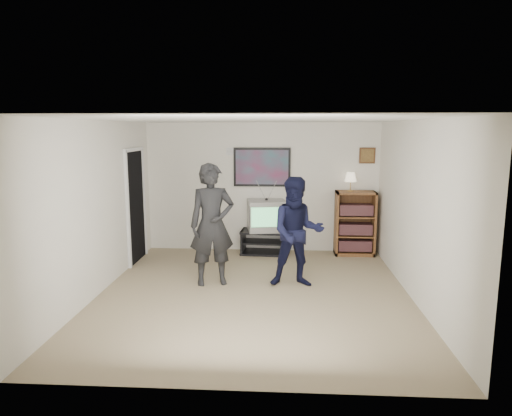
# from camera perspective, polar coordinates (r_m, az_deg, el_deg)

# --- Properties ---
(room_shell) EXTENTS (4.51, 5.00, 2.51)m
(room_shell) POSITION_cam_1_polar(r_m,az_deg,el_deg) (6.77, -0.10, 0.29)
(room_shell) COLOR #826852
(room_shell) RESTS_ON ground
(media_stand) EXTENTS (0.95, 0.57, 0.46)m
(media_stand) POSITION_cam_1_polar(r_m,az_deg,el_deg) (8.82, 1.13, -4.25)
(media_stand) COLOR black
(media_stand) RESTS_ON room_shell
(crt_television) EXTENTS (0.78, 0.70, 0.59)m
(crt_television) POSITION_cam_1_polar(r_m,az_deg,el_deg) (8.71, 1.31, -0.92)
(crt_television) COLOR gray
(crt_television) RESTS_ON media_stand
(bookshelf) EXTENTS (0.74, 0.42, 1.22)m
(bookshelf) POSITION_cam_1_polar(r_m,az_deg,el_deg) (8.88, 12.25, -1.86)
(bookshelf) COLOR #58311A
(bookshelf) RESTS_ON room_shell
(table_lamp) EXTENTS (0.22, 0.22, 0.36)m
(table_lamp) POSITION_cam_1_polar(r_m,az_deg,el_deg) (8.79, 11.73, 3.23)
(table_lamp) COLOR #FDEAC0
(table_lamp) RESTS_ON bookshelf
(person_tall) EXTENTS (0.78, 0.63, 1.87)m
(person_tall) POSITION_cam_1_polar(r_m,az_deg,el_deg) (6.99, -5.52, -2.08)
(person_tall) COLOR black
(person_tall) RESTS_ON room_shell
(person_short) EXTENTS (0.85, 0.68, 1.68)m
(person_short) POSITION_cam_1_polar(r_m,az_deg,el_deg) (6.91, 5.15, -3.04)
(person_short) COLOR black
(person_short) RESTS_ON room_shell
(controller_left) EXTENTS (0.07, 0.12, 0.03)m
(controller_left) POSITION_cam_1_polar(r_m,az_deg,el_deg) (7.11, -5.49, 1.06)
(controller_left) COLOR white
(controller_left) RESTS_ON person_tall
(controller_right) EXTENTS (0.07, 0.13, 0.04)m
(controller_right) POSITION_cam_1_polar(r_m,az_deg,el_deg) (7.11, 5.15, -0.76)
(controller_right) COLOR white
(controller_right) RESTS_ON person_short
(poster) EXTENTS (1.10, 0.03, 0.75)m
(poster) POSITION_cam_1_polar(r_m,az_deg,el_deg) (8.83, 0.76, 5.13)
(poster) COLOR black
(poster) RESTS_ON room_shell
(air_vent) EXTENTS (0.28, 0.02, 0.14)m
(air_vent) POSITION_cam_1_polar(r_m,az_deg,el_deg) (8.86, -2.82, 7.07)
(air_vent) COLOR white
(air_vent) RESTS_ON room_shell
(small_picture) EXTENTS (0.30, 0.03, 0.30)m
(small_picture) POSITION_cam_1_polar(r_m,az_deg,el_deg) (8.96, 13.73, 6.39)
(small_picture) COLOR #452416
(small_picture) RESTS_ON room_shell
(doorway) EXTENTS (0.03, 0.85, 2.00)m
(doorway) POSITION_cam_1_polar(r_m,az_deg,el_deg) (8.46, -14.84, 0.16)
(doorway) COLOR black
(doorway) RESTS_ON room_shell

